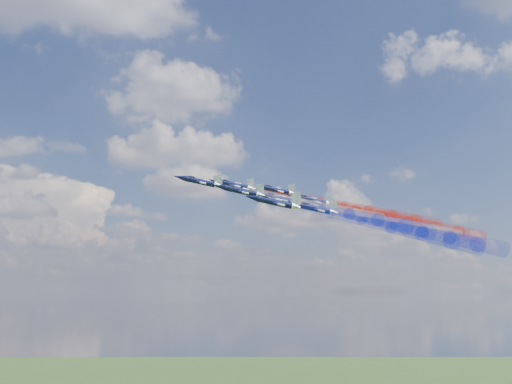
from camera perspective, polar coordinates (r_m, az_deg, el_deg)
name	(u,v)px	position (r m, az deg, el deg)	size (l,w,h in m)	color
jet_lead	(200,182)	(155.16, -5.50, 1.02)	(10.90, 13.62, 3.63)	black
trail_lead	(303,204)	(155.94, 4.57, -1.16)	(4.54, 43.82, 4.54)	white
jet_inner_left	(241,191)	(145.66, -1.49, 0.10)	(10.90, 13.62, 3.63)	black
trail_inner_left	(349,215)	(148.58, 9.11, -2.18)	(4.54, 43.82, 4.54)	#1927D7
jet_inner_right	(234,185)	(163.98, -2.19, 0.69)	(10.90, 13.62, 3.63)	black
trail_inner_right	(330,206)	(166.22, 7.26, -1.35)	(4.54, 43.82, 4.54)	red
jet_outer_left	(275,202)	(135.30, 1.86, -1.02)	(10.90, 13.62, 3.63)	black
trail_outer_left	(392,228)	(140.08, 13.09, -3.40)	(4.54, 43.82, 4.54)	#1927D7
jet_center_third	(279,199)	(155.60, 2.27, -0.64)	(10.90, 13.62, 3.63)	black
trail_center_third	(381,221)	(160.17, 12.07, -2.74)	(4.54, 43.82, 4.54)	white
jet_outer_right	(276,190)	(171.03, 1.94, 0.19)	(10.90, 13.62, 3.63)	black
trail_outer_right	(368,210)	(175.15, 10.89, -1.74)	(4.54, 43.82, 4.54)	red
jet_rear_left	(314,208)	(146.41, 5.69, -1.61)	(10.90, 13.62, 3.63)	black
trail_rear_left	(422,232)	(152.78, 15.91, -3.75)	(4.54, 43.82, 4.54)	#1927D7
jet_rear_right	(312,200)	(163.94, 5.50, -0.82)	(10.90, 13.62, 3.63)	black
trail_rear_right	(409,221)	(169.89, 14.67, -2.78)	(4.54, 43.82, 4.54)	red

